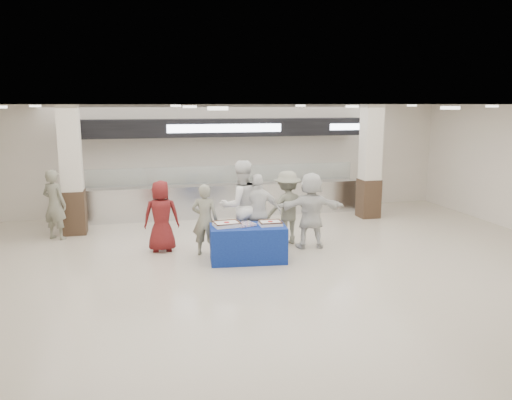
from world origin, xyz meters
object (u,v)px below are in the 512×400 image
object	(u,v)px
sheet_cake_right	(270,223)
soldier_b	(287,208)
chef_short	(258,213)
sheet_cake_left	(227,224)
soldier_bg	(55,205)
display_table	(248,243)
soldier_a	(205,220)
civilian_white	(311,210)
chef_tall	(241,206)
civilian_maroon	(161,216)
cupcake_tray	(246,224)

from	to	relation	value
sheet_cake_right	soldier_b	size ratio (longest dim) A/B	0.27
chef_short	sheet_cake_left	bearing A→B (deg)	39.12
sheet_cake_left	soldier_bg	size ratio (longest dim) A/B	0.33
display_table	soldier_a	bearing A→B (deg)	147.58
soldier_bg	sheet_cake_right	bearing A→B (deg)	-179.53
sheet_cake_right	soldier_bg	xyz separation A→B (m)	(-4.59, 2.79, 0.05)
civilian_white	soldier_b	bearing A→B (deg)	-39.87
soldier_a	chef_tall	bearing A→B (deg)	-147.30
chef_short	chef_tall	bearing A→B (deg)	-25.97
chef_short	civilian_white	world-z (taller)	same
display_table	civilian_maroon	bearing A→B (deg)	152.06
soldier_a	civilian_white	world-z (taller)	civilian_white
sheet_cake_left	display_table	bearing A→B (deg)	-8.38
sheet_cake_right	soldier_b	bearing A→B (deg)	57.56
soldier_a	chef_short	world-z (taller)	chef_short
sheet_cake_left	soldier_a	xyz separation A→B (m)	(-0.37, 0.58, -0.03)
sheet_cake_right	soldier_bg	size ratio (longest dim) A/B	0.28
display_table	civilian_maroon	size ratio (longest dim) A/B	0.98
cupcake_tray	civilian_maroon	distance (m)	2.00
soldier_b	chef_short	bearing A→B (deg)	20.59
display_table	chef_tall	bearing A→B (deg)	93.89
soldier_a	civilian_white	distance (m)	2.40
sheet_cake_right	civilian_white	world-z (taller)	civilian_white
sheet_cake_right	soldier_a	distance (m)	1.44
civilian_maroon	chef_short	distance (m)	2.13
soldier_a	civilian_white	size ratio (longest dim) A/B	0.90
soldier_a	chef_short	bearing A→B (deg)	-160.54
soldier_b	civilian_maroon	bearing A→B (deg)	-9.65
cupcake_tray	chef_tall	world-z (taller)	chef_tall
display_table	chef_short	bearing A→B (deg)	65.57
sheet_cake_left	cupcake_tray	xyz separation A→B (m)	(0.39, -0.04, -0.02)
chef_tall	soldier_bg	xyz separation A→B (m)	(-4.16, 1.92, -0.16)
soldier_bg	chef_short	bearing A→B (deg)	-173.39
display_table	soldier_b	size ratio (longest dim) A/B	0.91
cupcake_tray	civilian_white	size ratio (longest dim) A/B	0.25
civilian_maroon	chef_tall	size ratio (longest dim) A/B	0.79
sheet_cake_right	cupcake_tray	distance (m)	0.51
civilian_maroon	soldier_a	distance (m)	1.02
sheet_cake_right	chef_tall	distance (m)	1.00
display_table	cupcake_tray	xyz separation A→B (m)	(-0.04, 0.02, 0.40)
sheet_cake_left	civilian_white	size ratio (longest dim) A/B	0.32
sheet_cake_right	civilian_white	size ratio (longest dim) A/B	0.27
soldier_b	sheet_cake_right	bearing A→B (deg)	49.10
civilian_white	chef_short	bearing A→B (deg)	7.15
chef_tall	sheet_cake_left	bearing A→B (deg)	49.86
civilian_maroon	soldier_b	bearing A→B (deg)	-176.67
civilian_white	soldier_bg	distance (m)	6.10
sheet_cake_right	soldier_bg	distance (m)	5.37
chef_tall	civilian_white	bearing A→B (deg)	163.92
civilian_maroon	chef_tall	distance (m)	1.77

